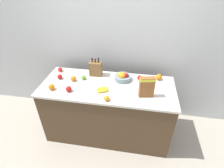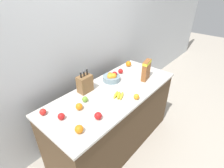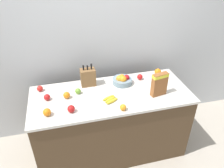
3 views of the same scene
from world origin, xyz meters
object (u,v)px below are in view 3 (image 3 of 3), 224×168
object	(u,v)px
apple_front	(140,77)
orange_by_cereal	(67,95)
orange_near_bowl	(47,112)
apple_leftmost	(71,109)
knife_block	(88,77)
apple_rightmost	(40,88)
banana_bunch	(110,99)
cereal_box	(159,83)
orange_back_center	(123,107)
orange_front_right	(158,72)
fruit_bowl	(122,80)
apple_near_bananas	(47,97)
apple_middle	(78,91)

from	to	relation	value
apple_front	orange_by_cereal	world-z (taller)	orange_by_cereal
orange_near_bowl	apple_leftmost	bearing A→B (deg)	-0.86
orange_by_cereal	orange_near_bowl	distance (m)	0.33
knife_block	apple_rightmost	size ratio (longest dim) A/B	4.67
orange_by_cereal	banana_bunch	bearing A→B (deg)	-20.00
orange_by_cereal	cereal_box	bearing A→B (deg)	-10.44
apple_leftmost	orange_back_center	distance (m)	0.53
apple_leftmost	orange_back_center	bearing A→B (deg)	-10.97
apple_rightmost	orange_front_right	xyz separation A→B (m)	(1.49, 0.01, 0.01)
fruit_bowl	orange_near_bowl	bearing A→B (deg)	-156.70
cereal_box	orange_front_right	distance (m)	0.47
cereal_box	orange_back_center	size ratio (longest dim) A/B	4.00
apple_leftmost	orange_by_cereal	world-z (taller)	apple_leftmost
fruit_bowl	banana_bunch	size ratio (longest dim) A/B	1.29
cereal_box	apple_rightmost	xyz separation A→B (m)	(-1.31, 0.40, -0.12)
apple_leftmost	apple_front	xyz separation A→B (m)	(0.91, 0.43, -0.00)
banana_bunch	apple_near_bananas	bearing A→B (deg)	164.60
knife_block	cereal_box	size ratio (longest dim) A/B	1.18
orange_front_right	apple_middle	bearing A→B (deg)	-170.77
orange_by_cereal	orange_back_center	bearing A→B (deg)	-32.91
cereal_box	orange_front_right	bearing A→B (deg)	54.82
fruit_bowl	orange_front_right	bearing A→B (deg)	10.36
cereal_box	orange_near_bowl	distance (m)	1.24
fruit_bowl	apple_near_bananas	size ratio (longest dim) A/B	3.36
cereal_box	fruit_bowl	world-z (taller)	cereal_box
fruit_bowl	orange_by_cereal	bearing A→B (deg)	-168.74
cereal_box	apple_front	bearing A→B (deg)	91.65
orange_by_cereal	knife_block	bearing A→B (deg)	37.23
apple_rightmost	apple_middle	bearing A→B (deg)	-20.62
knife_block	apple_leftmost	bearing A→B (deg)	-118.37
orange_back_center	orange_by_cereal	bearing A→B (deg)	147.09
knife_block	orange_front_right	distance (m)	0.92
cereal_box	fruit_bowl	distance (m)	0.47
orange_by_cereal	orange_near_bowl	size ratio (longest dim) A/B	0.94
fruit_bowl	orange_near_bowl	xyz separation A→B (m)	(-0.90, -0.39, -0.01)
knife_block	cereal_box	world-z (taller)	knife_block
banana_bunch	knife_block	bearing A→B (deg)	115.54
orange_by_cereal	orange_back_center	distance (m)	0.65
orange_by_cereal	orange_back_center	size ratio (longest dim) A/B	1.11
apple_rightmost	orange_near_bowl	world-z (taller)	orange_near_bowl
knife_block	orange_near_bowl	distance (m)	0.68
knife_block	orange_near_bowl	xyz separation A→B (m)	(-0.49, -0.46, -0.07)
knife_block	fruit_bowl	xyz separation A→B (m)	(0.41, -0.07, -0.06)
fruit_bowl	banana_bunch	world-z (taller)	fruit_bowl
fruit_bowl	orange_back_center	bearing A→B (deg)	-105.65
orange_front_right	apple_leftmost	bearing A→B (deg)	-157.55
apple_near_bananas	apple_leftmost	world-z (taller)	apple_leftmost
apple_middle	apple_leftmost	size ratio (longest dim) A/B	0.85
banana_bunch	orange_near_bowl	xyz separation A→B (m)	(-0.67, -0.08, 0.02)
apple_rightmost	orange_by_cereal	world-z (taller)	orange_by_cereal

